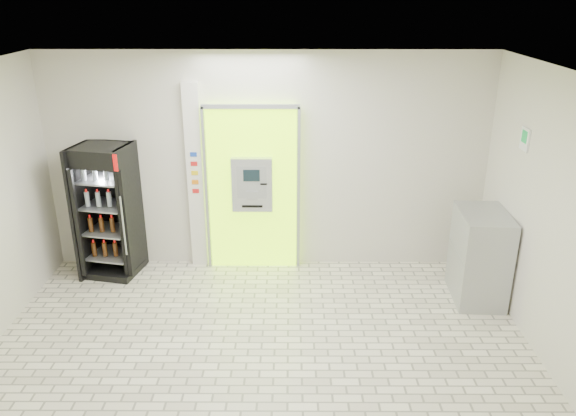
{
  "coord_description": "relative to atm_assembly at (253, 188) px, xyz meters",
  "views": [
    {
      "loc": [
        0.32,
        -4.83,
        3.72
      ],
      "look_at": [
        0.29,
        1.2,
        1.35
      ],
      "focal_mm": 35.0,
      "sensor_mm": 36.0,
      "label": 1
    }
  ],
  "objects": [
    {
      "name": "ground",
      "position": [
        0.2,
        -2.41,
        -1.17
      ],
      "size": [
        6.0,
        6.0,
        0.0
      ],
      "primitive_type": "plane",
      "color": "beige",
      "rests_on": "ground"
    },
    {
      "name": "room_shell",
      "position": [
        0.2,
        -2.41,
        0.67
      ],
      "size": [
        6.0,
        6.0,
        6.0
      ],
      "color": "beige",
      "rests_on": "ground"
    },
    {
      "name": "atm_assembly",
      "position": [
        0.0,
        0.0,
        0.0
      ],
      "size": [
        1.3,
        0.24,
        2.33
      ],
      "color": "#A2F70B",
      "rests_on": "ground"
    },
    {
      "name": "pillar",
      "position": [
        -0.78,
        0.04,
        0.13
      ],
      "size": [
        0.22,
        0.11,
        2.6
      ],
      "color": "silver",
      "rests_on": "ground"
    },
    {
      "name": "beverage_cooler",
      "position": [
        -1.95,
        -0.22,
        -0.29
      ],
      "size": [
        0.8,
        0.76,
        1.83
      ],
      "rotation": [
        0.0,
        0.0,
        -0.21
      ],
      "color": "black",
      "rests_on": "ground"
    },
    {
      "name": "steel_cabinet",
      "position": [
        2.9,
        -0.9,
        -0.59
      ],
      "size": [
        0.63,
        0.9,
        1.16
      ],
      "rotation": [
        0.0,
        0.0,
        -0.05
      ],
      "color": "#A0A2A7",
      "rests_on": "ground"
    },
    {
      "name": "exit_sign",
      "position": [
        3.19,
        -1.01,
        0.95
      ],
      "size": [
        0.02,
        0.22,
        0.26
      ],
      "color": "white",
      "rests_on": "room_shell"
    }
  ]
}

